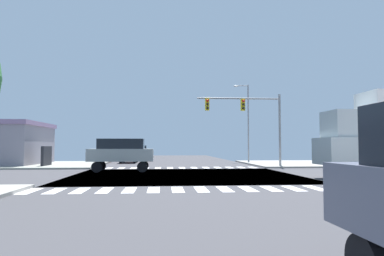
{
  "coord_description": "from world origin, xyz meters",
  "views": [
    {
      "loc": [
        -1.39,
        -22.18,
        1.84
      ],
      "look_at": [
        1.21,
        8.86,
        3.41
      ],
      "focal_mm": 32.99,
      "sensor_mm": 36.0,
      "label": 1
    }
  ],
  "objects_px": {
    "sedan_leading_4": "(142,150)",
    "sedan_farside_2": "(129,152)",
    "sedan_queued_3": "(136,151)",
    "sedan_nearside_1": "(140,150)",
    "suv_middle_1": "(121,152)",
    "traffic_signal_mast": "(247,113)",
    "street_lamp": "(246,116)"
  },
  "relations": [
    {
      "from": "sedan_queued_3",
      "to": "suv_middle_1",
      "type": "height_order",
      "value": "suv_middle_1"
    },
    {
      "from": "sedan_nearside_1",
      "to": "sedan_leading_4",
      "type": "xyz_separation_m",
      "value": [
        0.0,
        6.24,
        0.0
      ]
    },
    {
      "from": "sedan_queued_3",
      "to": "suv_middle_1",
      "type": "relative_size",
      "value": 0.93
    },
    {
      "from": "sedan_leading_4",
      "to": "suv_middle_1",
      "type": "height_order",
      "value": "suv_middle_1"
    },
    {
      "from": "sedan_queued_3",
      "to": "suv_middle_1",
      "type": "bearing_deg",
      "value": 91.57
    },
    {
      "from": "sedan_nearside_1",
      "to": "sedan_queued_3",
      "type": "xyz_separation_m",
      "value": [
        0.0,
        -6.95,
        0.0
      ]
    },
    {
      "from": "sedan_nearside_1",
      "to": "sedan_queued_3",
      "type": "distance_m",
      "value": 6.95
    },
    {
      "from": "sedan_nearside_1",
      "to": "suv_middle_1",
      "type": "distance_m",
      "value": 30.87
    },
    {
      "from": "street_lamp",
      "to": "sedan_farside_2",
      "type": "height_order",
      "value": "street_lamp"
    },
    {
      "from": "traffic_signal_mast",
      "to": "suv_middle_1",
      "type": "relative_size",
      "value": 1.59
    },
    {
      "from": "sedan_nearside_1",
      "to": "sedan_leading_4",
      "type": "distance_m",
      "value": 6.24
    },
    {
      "from": "street_lamp",
      "to": "sedan_nearside_1",
      "type": "bearing_deg",
      "value": 127.22
    },
    {
      "from": "traffic_signal_mast",
      "to": "sedan_nearside_1",
      "type": "relative_size",
      "value": 1.7
    },
    {
      "from": "sedan_farside_2",
      "to": "sedan_leading_4",
      "type": "xyz_separation_m",
      "value": [
        0.0,
        24.05,
        0.0
      ]
    },
    {
      "from": "sedan_farside_2",
      "to": "suv_middle_1",
      "type": "xyz_separation_m",
      "value": [
        0.65,
        -13.06,
        0.28
      ]
    },
    {
      "from": "sedan_leading_4",
      "to": "suv_middle_1",
      "type": "bearing_deg",
      "value": 91.01
    },
    {
      "from": "traffic_signal_mast",
      "to": "street_lamp",
      "type": "bearing_deg",
      "value": 76.91
    },
    {
      "from": "sedan_leading_4",
      "to": "traffic_signal_mast",
      "type": "bearing_deg",
      "value": 108.22
    },
    {
      "from": "street_lamp",
      "to": "suv_middle_1",
      "type": "xyz_separation_m",
      "value": [
        -12.46,
        -13.6,
        -3.8
      ]
    },
    {
      "from": "sedan_farside_2",
      "to": "suv_middle_1",
      "type": "relative_size",
      "value": 0.93
    },
    {
      "from": "sedan_farside_2",
      "to": "suv_middle_1",
      "type": "height_order",
      "value": "suv_middle_1"
    },
    {
      "from": "sedan_leading_4",
      "to": "suv_middle_1",
      "type": "relative_size",
      "value": 0.93
    },
    {
      "from": "traffic_signal_mast",
      "to": "sedan_nearside_1",
      "type": "xyz_separation_m",
      "value": [
        -10.89,
        26.83,
        -3.57
      ]
    },
    {
      "from": "sedan_nearside_1",
      "to": "sedan_queued_3",
      "type": "height_order",
      "value": "same"
    },
    {
      "from": "sedan_nearside_1",
      "to": "sedan_farside_2",
      "type": "bearing_deg",
      "value": 90.0
    },
    {
      "from": "sedan_queued_3",
      "to": "sedan_nearside_1",
      "type": "bearing_deg",
      "value": -90.0
    },
    {
      "from": "sedan_leading_4",
      "to": "sedan_farside_2",
      "type": "bearing_deg",
      "value": 90.0
    },
    {
      "from": "sedan_queued_3",
      "to": "sedan_leading_4",
      "type": "distance_m",
      "value": 13.19
    },
    {
      "from": "street_lamp",
      "to": "sedan_leading_4",
      "type": "bearing_deg",
      "value": 119.15
    },
    {
      "from": "street_lamp",
      "to": "traffic_signal_mast",
      "type": "bearing_deg",
      "value": -103.09
    },
    {
      "from": "traffic_signal_mast",
      "to": "street_lamp",
      "type": "distance_m",
      "value": 9.84
    },
    {
      "from": "sedan_leading_4",
      "to": "suv_middle_1",
      "type": "distance_m",
      "value": 37.11
    }
  ]
}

